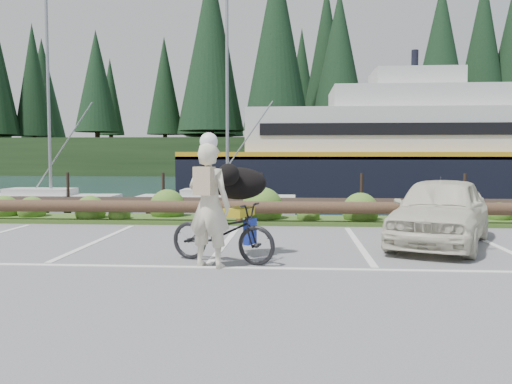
# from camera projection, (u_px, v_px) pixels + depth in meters

# --- Properties ---
(ground) EXTENTS (72.00, 72.00, 0.00)m
(ground) POSITION_uv_depth(u_px,v_px,m) (210.00, 262.00, 8.76)
(ground) COLOR #5F5F62
(harbor_backdrop) EXTENTS (170.00, 160.00, 30.00)m
(harbor_backdrop) POSITION_uv_depth(u_px,v_px,m) (289.00, 165.00, 86.86)
(harbor_backdrop) COLOR #172E38
(harbor_backdrop) RESTS_ON ground
(vegetation_strip) EXTENTS (34.00, 1.60, 0.10)m
(vegetation_strip) POSITION_uv_depth(u_px,v_px,m) (242.00, 220.00, 14.03)
(vegetation_strip) COLOR #3D5B21
(vegetation_strip) RESTS_ON ground
(log_rail) EXTENTS (32.00, 0.30, 0.60)m
(log_rail) POSITION_uv_depth(u_px,v_px,m) (239.00, 225.00, 13.34)
(log_rail) COLOR #443021
(log_rail) RESTS_ON ground
(bicycle) EXTENTS (1.96, 1.25, 0.97)m
(bicycle) POSITION_uv_depth(u_px,v_px,m) (222.00, 232.00, 8.77)
(bicycle) COLOR black
(bicycle) RESTS_ON ground
(cyclist) EXTENTS (0.82, 0.68, 1.92)m
(cyclist) POSITION_uv_depth(u_px,v_px,m) (209.00, 205.00, 8.34)
(cyclist) COLOR beige
(cyclist) RESTS_ON ground
(dog) EXTENTS (0.77, 1.06, 0.55)m
(dog) POSITION_uv_depth(u_px,v_px,m) (239.00, 183.00, 9.25)
(dog) COLOR black
(dog) RESTS_ON bicycle
(parked_car) EXTENTS (2.97, 4.20, 1.33)m
(parked_car) POSITION_uv_depth(u_px,v_px,m) (440.00, 211.00, 10.42)
(parked_car) COLOR beige
(parked_car) RESTS_ON ground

